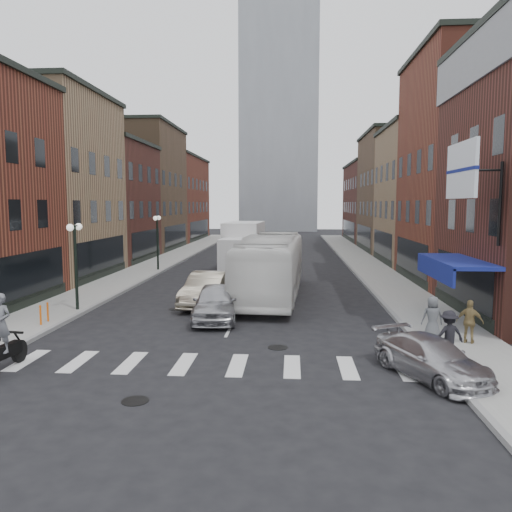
% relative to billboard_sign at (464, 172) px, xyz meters
% --- Properties ---
extents(ground, '(160.00, 160.00, 0.00)m').
position_rel_billboard_sign_xyz_m(ground, '(-8.59, -0.50, -6.13)').
color(ground, black).
rests_on(ground, ground).
extents(sidewalk_left, '(3.00, 74.00, 0.15)m').
position_rel_billboard_sign_xyz_m(sidewalk_left, '(-17.09, 21.50, -6.06)').
color(sidewalk_left, gray).
rests_on(sidewalk_left, ground).
extents(sidewalk_right, '(3.00, 74.00, 0.15)m').
position_rel_billboard_sign_xyz_m(sidewalk_right, '(-0.09, 21.50, -6.06)').
color(sidewalk_right, gray).
rests_on(sidewalk_right, ground).
extents(curb_left, '(0.20, 74.00, 0.16)m').
position_rel_billboard_sign_xyz_m(curb_left, '(-15.59, 21.50, -6.13)').
color(curb_left, gray).
rests_on(curb_left, ground).
extents(curb_right, '(0.20, 74.00, 0.16)m').
position_rel_billboard_sign_xyz_m(curb_right, '(-1.59, 21.50, -6.13)').
color(curb_right, gray).
rests_on(curb_right, ground).
extents(crosswalk_stripes, '(12.00, 2.20, 0.01)m').
position_rel_billboard_sign_xyz_m(crosswalk_stripes, '(-8.59, -3.50, -6.13)').
color(crosswalk_stripes, silver).
rests_on(crosswalk_stripes, ground).
extents(bldg_left_mid_a, '(10.30, 10.20, 12.30)m').
position_rel_billboard_sign_xyz_m(bldg_left_mid_a, '(-23.58, 13.50, 0.02)').
color(bldg_left_mid_a, '#9B7855').
rests_on(bldg_left_mid_a, ground).
extents(bldg_left_mid_b, '(10.30, 10.20, 10.30)m').
position_rel_billboard_sign_xyz_m(bldg_left_mid_b, '(-23.58, 23.50, -0.98)').
color(bldg_left_mid_b, '#49211A').
rests_on(bldg_left_mid_b, ground).
extents(bldg_left_far_a, '(10.30, 12.20, 13.30)m').
position_rel_billboard_sign_xyz_m(bldg_left_far_a, '(-23.58, 34.50, 0.52)').
color(bldg_left_far_a, brown).
rests_on(bldg_left_far_a, ground).
extents(bldg_left_far_b, '(10.30, 16.20, 11.30)m').
position_rel_billboard_sign_xyz_m(bldg_left_far_b, '(-23.58, 48.50, -0.48)').
color(bldg_left_far_b, maroon).
rests_on(bldg_left_far_b, ground).
extents(bldg_right_mid_a, '(10.30, 10.20, 14.30)m').
position_rel_billboard_sign_xyz_m(bldg_right_mid_a, '(6.41, 13.50, 1.02)').
color(bldg_right_mid_a, maroon).
rests_on(bldg_right_mid_a, ground).
extents(bldg_right_mid_b, '(10.30, 10.20, 11.30)m').
position_rel_billboard_sign_xyz_m(bldg_right_mid_b, '(6.41, 23.50, -0.48)').
color(bldg_right_mid_b, '#9B7855').
rests_on(bldg_right_mid_b, ground).
extents(bldg_right_far_a, '(10.30, 12.20, 12.30)m').
position_rel_billboard_sign_xyz_m(bldg_right_far_a, '(6.41, 34.50, 0.02)').
color(bldg_right_far_a, brown).
rests_on(bldg_right_far_a, ground).
extents(bldg_right_far_b, '(10.30, 16.20, 10.30)m').
position_rel_billboard_sign_xyz_m(bldg_right_far_b, '(6.41, 48.50, -0.98)').
color(bldg_right_far_b, '#49211A').
rests_on(bldg_right_far_b, ground).
extents(awning_blue, '(1.80, 5.00, 0.78)m').
position_rel_billboard_sign_xyz_m(awning_blue, '(0.34, 2.00, -3.50)').
color(awning_blue, navy).
rests_on(awning_blue, ground).
extents(billboard_sign, '(1.52, 3.00, 3.70)m').
position_rel_billboard_sign_xyz_m(billboard_sign, '(0.00, 0.00, 0.00)').
color(billboard_sign, black).
rests_on(billboard_sign, ground).
extents(distant_tower, '(14.00, 14.00, 50.00)m').
position_rel_billboard_sign_xyz_m(distant_tower, '(-8.59, 77.50, 18.87)').
color(distant_tower, '#9399A0').
rests_on(distant_tower, ground).
extents(streetlamp_near, '(0.32, 1.22, 4.11)m').
position_rel_billboard_sign_xyz_m(streetlamp_near, '(-15.99, 3.50, -3.22)').
color(streetlamp_near, black).
rests_on(streetlamp_near, ground).
extents(streetlamp_far, '(0.32, 1.22, 4.11)m').
position_rel_billboard_sign_xyz_m(streetlamp_far, '(-15.99, 17.50, -3.22)').
color(streetlamp_far, black).
rests_on(streetlamp_far, ground).
extents(bike_rack, '(0.08, 0.68, 0.80)m').
position_rel_billboard_sign_xyz_m(bike_rack, '(-16.19, 0.80, -5.58)').
color(bike_rack, '#D8590C').
rests_on(bike_rack, sidewalk_left).
extents(box_truck, '(2.87, 8.45, 3.62)m').
position_rel_billboard_sign_xyz_m(box_truck, '(-9.68, 17.62, -4.34)').
color(box_truck, silver).
rests_on(box_truck, ground).
extents(motorcycle_rider, '(0.70, 2.33, 2.37)m').
position_rel_billboard_sign_xyz_m(motorcycle_rider, '(-14.73, -4.56, -5.02)').
color(motorcycle_rider, black).
rests_on(motorcycle_rider, ground).
extents(transit_bus, '(3.47, 12.18, 3.35)m').
position_rel_billboard_sign_xyz_m(transit_bus, '(-7.20, 7.99, -4.46)').
color(transit_bus, white).
rests_on(transit_bus, ground).
extents(sedan_left_near, '(2.17, 4.67, 1.55)m').
position_rel_billboard_sign_xyz_m(sedan_left_near, '(-9.39, 2.50, -5.36)').
color(sedan_left_near, '#AEAFB3').
rests_on(sedan_left_near, ground).
extents(sedan_left_far, '(2.16, 5.06, 1.62)m').
position_rel_billboard_sign_xyz_m(sedan_left_far, '(-10.25, 5.50, -5.32)').
color(sedan_left_far, '#B5AA93').
rests_on(sedan_left_far, ground).
extents(curb_car, '(3.20, 4.33, 1.17)m').
position_rel_billboard_sign_xyz_m(curb_car, '(-2.09, -4.20, -5.55)').
color(curb_car, '#B9B9BE').
rests_on(curb_car, ground).
extents(ped_right_a, '(1.08, 0.69, 1.54)m').
position_rel_billboard_sign_xyz_m(ped_right_a, '(-1.19, -2.82, -5.21)').
color(ped_right_a, black).
rests_on(ped_right_a, sidewalk_right).
extents(ped_right_b, '(1.00, 0.80, 1.53)m').
position_rel_billboard_sign_xyz_m(ped_right_b, '(0.11, -0.96, -5.22)').
color(ped_right_b, olive).
rests_on(ped_right_b, sidewalk_right).
extents(ped_right_c, '(0.77, 0.51, 1.56)m').
position_rel_billboard_sign_xyz_m(ped_right_c, '(-1.04, -0.47, -5.20)').
color(ped_right_c, '#53565A').
rests_on(ped_right_c, sidewalk_right).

